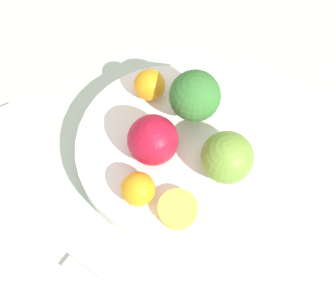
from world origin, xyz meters
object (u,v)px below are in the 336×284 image
at_px(bowl, 168,151).
at_px(apple_green, 227,157).
at_px(small_cup, 178,209).
at_px(apple_red, 153,140).
at_px(orange_back, 138,189).
at_px(spoon, 91,281).
at_px(orange_front, 150,85).
at_px(broccoli, 197,97).

distance_m(bowl, apple_green, 0.09).
relative_size(bowl, small_cup, 4.90).
relative_size(bowl, apple_red, 3.75).
distance_m(apple_red, apple_green, 0.09).
relative_size(orange_back, spoon, 0.51).
xyz_separation_m(small_cup, spoon, (0.12, -0.04, -0.04)).
bearing_deg(apple_green, orange_front, -102.62).
xyz_separation_m(orange_front, orange_back, (0.12, 0.07, 0.00)).
bearing_deg(broccoli, orange_front, -82.78).
height_order(apple_red, spoon, apple_red).
relative_size(small_cup, spoon, 0.60).
xyz_separation_m(apple_green, orange_front, (-0.03, -0.14, -0.01)).
bearing_deg(apple_green, broccoli, -118.64).
relative_size(apple_green, orange_back, 1.55).
bearing_deg(spoon, orange_back, -174.20).
bearing_deg(spoon, small_cup, 162.40).
relative_size(broccoli, orange_back, 1.89).
distance_m(broccoli, small_cup, 0.14).
xyz_separation_m(bowl, orange_back, (0.07, 0.01, 0.04)).
xyz_separation_m(apple_green, small_cup, (0.08, -0.01, -0.02)).
height_order(apple_green, orange_front, apple_green).
relative_size(apple_red, apple_green, 0.98).
bearing_deg(broccoli, small_cup, 25.68).
distance_m(apple_red, orange_back, 0.06).
height_order(bowl, orange_front, orange_front).
bearing_deg(apple_red, small_cup, 56.32).
distance_m(bowl, orange_front, 0.09).
height_order(apple_red, orange_back, apple_red).
xyz_separation_m(bowl, orange_front, (-0.05, -0.06, 0.04)).
height_order(apple_red, apple_green, apple_green).
bearing_deg(orange_front, spoon, 19.90).
relative_size(orange_front, orange_back, 0.99).
bearing_deg(small_cup, apple_red, -123.68).
bearing_deg(apple_red, spoon, 10.61).
bearing_deg(apple_red, apple_green, 111.31).
relative_size(apple_green, spoon, 0.79).
relative_size(broccoli, apple_red, 1.25).
bearing_deg(spoon, bowl, -173.53).
bearing_deg(broccoli, apple_green, 61.36).
bearing_deg(apple_green, spoon, -14.72).
height_order(bowl, apple_green, apple_green).
relative_size(orange_front, small_cup, 0.85).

